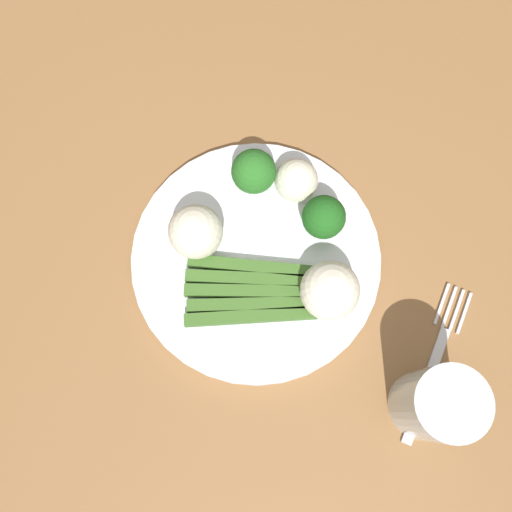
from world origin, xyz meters
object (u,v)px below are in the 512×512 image
(plate, at_px, (256,259))
(cauliflower_front, at_px, (296,180))
(dining_table, at_px, (265,268))
(fork, at_px, (435,361))
(water_glass, at_px, (436,404))
(broccoli_front_left, at_px, (324,217))
(broccoli_left, at_px, (254,172))
(asparagus_bundle, at_px, (251,292))
(cauliflower_near_fork, at_px, (196,232))
(cauliflower_edge, at_px, (330,290))

(plate, relative_size, cauliflower_front, 5.72)
(dining_table, bearing_deg, cauliflower_front, 69.94)
(cauliflower_front, relative_size, fork, 0.27)
(cauliflower_front, xyz_separation_m, water_glass, (0.16, -0.19, 0.01))
(dining_table, bearing_deg, water_glass, -38.00)
(broccoli_front_left, relative_size, fork, 0.32)
(plate, bearing_deg, dining_table, 76.21)
(broccoli_left, height_order, water_glass, water_glass)
(broccoli_left, xyz_separation_m, cauliflower_front, (0.04, 0.00, -0.01))
(dining_table, distance_m, asparagus_bundle, 0.16)
(cauliflower_near_fork, height_order, water_glass, water_glass)
(fork, bearing_deg, water_glass, -177.36)
(plate, xyz_separation_m, asparagus_bundle, (0.00, -0.04, 0.01))
(broccoli_front_left, relative_size, cauliflower_edge, 0.93)
(asparagus_bundle, distance_m, fork, 0.19)
(broccoli_front_left, relative_size, cauliflower_front, 1.20)
(dining_table, height_order, broccoli_left, broccoli_left)
(dining_table, bearing_deg, cauliflower_edge, -37.19)
(broccoli_left, bearing_deg, fork, -34.98)
(broccoli_left, height_order, cauliflower_edge, cauliflower_edge)
(cauliflower_near_fork, bearing_deg, broccoli_front_left, 16.74)
(asparagus_bundle, bearing_deg, cauliflower_edge, 178.11)
(asparagus_bundle, bearing_deg, broccoli_left, -90.30)
(cauliflower_front, distance_m, water_glass, 0.25)
(fork, bearing_deg, broccoli_front_left, 62.79)
(asparagus_bundle, xyz_separation_m, cauliflower_edge, (0.07, 0.01, 0.02))
(broccoli_left, bearing_deg, cauliflower_edge, -48.48)
(dining_table, height_order, cauliflower_edge, cauliflower_edge)
(broccoli_left, bearing_deg, cauliflower_near_fork, -122.33)
(asparagus_bundle, distance_m, cauliflower_near_fork, 0.08)
(asparagus_bundle, height_order, cauliflower_near_fork, cauliflower_near_fork)
(broccoli_left, distance_m, fork, 0.26)
(broccoli_front_left, xyz_separation_m, cauliflower_near_fork, (-0.12, -0.04, -0.00))
(cauliflower_edge, bearing_deg, plate, 160.51)
(asparagus_bundle, relative_size, cauliflower_front, 3.10)
(asparagus_bundle, distance_m, broccoli_front_left, 0.10)
(broccoli_front_left, distance_m, cauliflower_edge, 0.07)
(dining_table, bearing_deg, broccoli_front_left, 18.60)
(dining_table, height_order, cauliflower_front, cauliflower_front)
(dining_table, xyz_separation_m, fork, (0.19, -0.09, 0.13))
(asparagus_bundle, bearing_deg, broccoli_front_left, -134.92)
(cauliflower_front, distance_m, fork, 0.23)
(cauliflower_edge, height_order, cauliflower_near_fork, cauliflower_edge)
(asparagus_bundle, relative_size, broccoli_front_left, 2.59)
(asparagus_bundle, bearing_deg, cauliflower_front, -111.30)
(dining_table, xyz_separation_m, asparagus_bundle, (-0.00, -0.06, 0.15))
(dining_table, relative_size, cauliflower_near_fork, 21.30)
(water_glass, bearing_deg, broccoli_front_left, 128.59)
(cauliflower_near_fork, relative_size, water_glass, 0.55)
(asparagus_bundle, bearing_deg, fork, 161.05)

